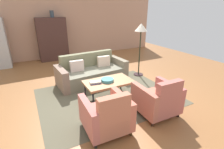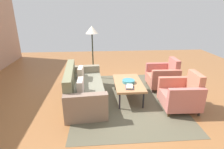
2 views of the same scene
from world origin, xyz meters
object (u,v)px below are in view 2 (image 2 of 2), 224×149
Objects in this scene: couch at (82,90)px; armchair_left at (182,95)px; armchair_right at (164,77)px; fruit_bowl at (128,81)px; floor_lamp at (92,35)px; book_stack at (130,87)px; coffee_table at (128,83)px.

armchair_left reaches higher than couch.
armchair_right is 2.80× the size of fruit_bowl.
couch is 2.43m from armchair_right.
armchair_left is 1.31m from fruit_bowl.
fruit_bowl is at bearing 84.41° from couch.
couch is 1.20m from fruit_bowl.
fruit_bowl is at bearing 65.57° from armchair_left.
floor_lamp reaches higher than couch.
armchair_left is at bearing -102.33° from book_stack.
fruit_bowl is (0.57, 1.17, 0.14)m from armchair_left.
armchair_right reaches higher than book_stack.
armchair_right is (0.61, -2.35, 0.06)m from couch.
armchair_right is at bearing -62.84° from coffee_table.
armchair_left is 3.11× the size of book_stack.
couch is 6.88× the size of fruit_bowl.
coffee_table is 0.35m from book_stack.
coffee_table is 1.31m from armchair_left.
armchair_right is at bearing -51.73° from book_stack.
fruit_bowl reaches higher than coffee_table.
book_stack is at bearing 175.38° from fruit_bowl.
book_stack is at bearing -155.22° from floor_lamp.
couch reaches higher than coffee_table.
floor_lamp reaches higher than armchair_left.
armchair_right is at bearing -115.89° from floor_lamp.
armchair_right is at bearing -61.71° from fruit_bowl.
book_stack is at bearing 79.39° from armchair_left.
floor_lamp reaches higher than armchair_right.
fruit_bowl is 0.31m from book_stack.
armchair_right is at bearing 1.72° from armchair_left.
fruit_bowl is at bearing 119.60° from armchair_right.
floor_lamp is (1.62, 0.93, 1.03)m from coffee_table.
book_stack is (-0.33, -1.16, 0.19)m from couch.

